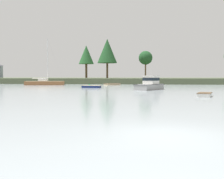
% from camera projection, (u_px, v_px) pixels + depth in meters
% --- Properties ---
extents(ground_plane, '(477.64, 477.64, 0.00)m').
position_uv_depth(ground_plane, '(165.00, 134.00, 9.07)').
color(ground_plane, '#939EA3').
extents(far_shore_bank, '(214.94, 51.01, 1.53)m').
position_uv_depth(far_shore_bank, '(144.00, 80.00, 90.79)').
color(far_shore_bank, '#4C563D').
rests_on(far_shore_bank, ground).
extents(sailboat_wood, '(9.36, 4.28, 11.54)m').
position_uv_depth(sailboat_wood, '(45.00, 84.00, 61.36)').
color(sailboat_wood, brown).
rests_on(sailboat_wood, ground).
extents(dinghy_navy, '(3.57, 2.14, 0.60)m').
position_uv_depth(dinghy_navy, '(91.00, 87.00, 46.39)').
color(dinghy_navy, navy).
rests_on(dinghy_navy, ground).
extents(dinghy_white, '(2.09, 2.98, 0.53)m').
position_uv_depth(dinghy_white, '(205.00, 95.00, 26.24)').
color(dinghy_white, white).
rests_on(dinghy_white, ground).
extents(cruiser_grey, '(5.05, 6.83, 3.80)m').
position_uv_depth(cruiser_grey, '(151.00, 86.00, 40.13)').
color(cruiser_grey, gray).
rests_on(cruiser_grey, ground).
extents(dinghy_sand, '(4.01, 3.93, 0.62)m').
position_uv_depth(dinghy_sand, '(112.00, 85.00, 59.87)').
color(dinghy_sand, tan).
rests_on(dinghy_sand, ground).
extents(mooring_buoy_green, '(0.43, 0.43, 0.48)m').
position_uv_depth(mooring_buoy_green, '(90.00, 85.00, 59.52)').
color(mooring_buoy_green, '#1E8C47').
rests_on(mooring_buoy_green, ground).
extents(shore_tree_center_left, '(4.47, 4.47, 8.79)m').
position_uv_depth(shore_tree_center_left, '(146.00, 58.00, 84.29)').
color(shore_tree_center_left, brown).
rests_on(shore_tree_center_left, far_shore_bank).
extents(shore_tree_center, '(5.25, 5.25, 11.25)m').
position_uv_depth(shore_tree_center, '(86.00, 55.00, 89.79)').
color(shore_tree_center, brown).
rests_on(shore_tree_center, far_shore_bank).
extents(shore_tree_right, '(6.41, 6.41, 12.72)m').
position_uv_depth(shore_tree_right, '(107.00, 51.00, 84.39)').
color(shore_tree_right, brown).
rests_on(shore_tree_right, far_shore_bank).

